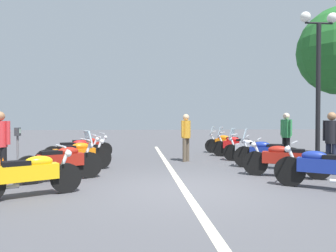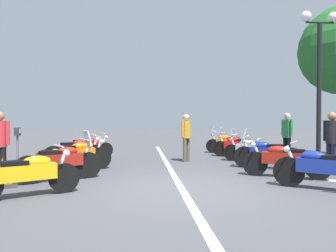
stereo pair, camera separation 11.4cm
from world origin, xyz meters
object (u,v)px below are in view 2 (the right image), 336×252
motorcycle_right_row_1 (285,160)px  motorcycle_right_row_0 (322,168)px  motorcycle_left_row_2 (75,155)px  motorcycle_left_row_1 (61,161)px  motorcycle_right_row_5 (228,143)px  motorcycle_right_row_4 (237,146)px  motorcycle_left_row_3 (76,151)px  bystander_3 (186,134)px  street_lamp_twin_globe (319,61)px  bystander_2 (332,138)px  bystander_4 (0,140)px  parking_meter (18,142)px  traffic_cone_0 (2,171)px  motorcycle_left_row_4 (86,147)px  motorcycle_right_row_2 (267,153)px  bystander_1 (287,133)px  motorcycle_left_row_0 (28,174)px  motorcycle_right_row_3 (251,149)px

motorcycle_right_row_1 → motorcycle_right_row_0: bearing=123.5°
motorcycle_left_row_2 → motorcycle_right_row_1: 5.83m
motorcycle_left_row_1 → motorcycle_right_row_5: size_ratio=1.02×
motorcycle_right_row_1 → motorcycle_right_row_4: size_ratio=1.08×
motorcycle_left_row_2 → motorcycle_left_row_3: 1.40m
bystander_3 → street_lamp_twin_globe: bearing=19.9°
bystander_2 → bystander_3: bearing=-60.3°
bystander_2 → bystander_4: bystander_2 is taller
motorcycle_left_row_3 → bystander_3: size_ratio=1.14×
motorcycle_left_row_1 → motorcycle_right_row_5: motorcycle_left_row_1 is taller
parking_meter → traffic_cone_0: 1.13m
bystander_3 → motorcycle_left_row_4: bearing=-154.3°
motorcycle_right_row_2 → traffic_cone_0: size_ratio=3.13×
parking_meter → bystander_2: size_ratio=0.76×
motorcycle_left_row_3 → motorcycle_left_row_4: motorcycle_left_row_3 is taller
motorcycle_right_row_2 → bystander_4: size_ratio=1.14×
motorcycle_right_row_0 → bystander_1: (4.32, -1.33, 0.56)m
motorcycle_left_row_1 → motorcycle_right_row_0: (-1.50, -5.80, -0.01)m
motorcycle_right_row_1 → motorcycle_left_row_4: bearing=-9.2°
motorcycle_right_row_0 → parking_meter: bearing=18.8°
bystander_2 → motorcycle_left_row_0: bearing=-6.8°
motorcycle_left_row_1 → traffic_cone_0: 1.34m
motorcycle_right_row_3 → motorcycle_right_row_5: (2.86, 0.03, 0.01)m
motorcycle_left_row_1 → bystander_2: 7.18m
motorcycle_left_row_2 → motorcycle_right_row_1: size_ratio=1.04×
motorcycle_left_row_4 → bystander_3: (-1.15, -3.71, 0.55)m
motorcycle_right_row_4 → street_lamp_twin_globe: street_lamp_twin_globe is taller
motorcycle_left_row_3 → motorcycle_right_row_4: size_ratio=1.06×
motorcycle_right_row_4 → motorcycle_right_row_3: bearing=122.7°
motorcycle_left_row_0 → motorcycle_right_row_3: bearing=7.0°
motorcycle_right_row_1 → motorcycle_right_row_4: (4.36, -0.12, 0.00)m
motorcycle_right_row_1 → bystander_2: 1.62m
motorcycle_left_row_1 → street_lamp_twin_globe: (1.51, -7.53, 2.86)m
parking_meter → motorcycle_right_row_0: bearing=-21.7°
street_lamp_twin_globe → traffic_cone_0: street_lamp_twin_globe is taller
traffic_cone_0 → bystander_4: size_ratio=0.36×
motorcycle_left_row_1 → motorcycle_left_row_3: 2.83m
motorcycle_right_row_3 → motorcycle_right_row_2: bearing=125.5°
motorcycle_left_row_0 → bystander_3: bearing=22.5°
motorcycle_left_row_0 → motorcycle_right_row_5: 9.44m
motorcycle_left_row_0 → bystander_2: size_ratio=1.07×
motorcycle_left_row_2 → bystander_1: 7.25m
motorcycle_left_row_1 → motorcycle_right_row_2: 5.97m
traffic_cone_0 → bystander_2: bearing=-87.4°
traffic_cone_0 → bystander_1: bystander_1 is taller
bystander_2 → motorcycle_left_row_4: bearing=-50.2°
motorcycle_left_row_1 → motorcycle_left_row_2: bearing=60.0°
motorcycle_right_row_1 → motorcycle_left_row_0: bearing=42.7°
bystander_1 → bystander_2: bystander_1 is taller
motorcycle_left_row_1 → motorcycle_right_row_3: size_ratio=1.09×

